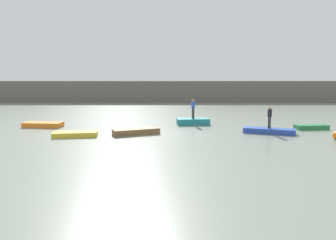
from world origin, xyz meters
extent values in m
plane|color=gray|center=(0.00, 0.00, 0.00)|extent=(120.00, 120.00, 0.00)
cube|color=#666056|center=(0.00, 27.45, 1.66)|extent=(80.00, 1.20, 3.33)
cube|color=orange|center=(-8.88, 3.43, 0.20)|extent=(3.37, 1.63, 0.41)
cube|color=gold|center=(-4.94, -0.82, 0.18)|extent=(3.30, 1.67, 0.35)
cube|color=brown|center=(-0.57, -0.04, 0.22)|extent=(3.61, 2.27, 0.44)
cube|color=teal|center=(4.07, 4.80, 0.27)|extent=(2.97, 1.52, 0.55)
cube|color=#2B4CAD|center=(9.57, 0.42, 0.20)|extent=(3.94, 2.25, 0.40)
cube|color=#2D7F47|center=(13.66, 2.37, 0.18)|extent=(2.73, 1.24, 0.37)
cylinder|color=#38332D|center=(4.07, 4.80, 1.01)|extent=(0.22, 0.22, 0.93)
cylinder|color=blue|center=(4.07, 4.80, 1.77)|extent=(0.32, 0.32, 0.58)
sphere|color=#936B4C|center=(4.07, 4.80, 2.18)|extent=(0.25, 0.25, 0.25)
cylinder|color=#38332D|center=(9.57, 0.42, 0.85)|extent=(0.22, 0.22, 0.90)
cylinder|color=black|center=(9.57, 0.42, 1.58)|extent=(0.32, 0.32, 0.57)
sphere|color=tan|center=(9.57, 0.42, 1.98)|extent=(0.23, 0.23, 0.23)
sphere|color=orange|center=(13.59, -1.87, 0.29)|extent=(0.57, 0.57, 0.57)
camera|label=1|loc=(1.82, -24.48, 4.62)|focal=35.32mm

